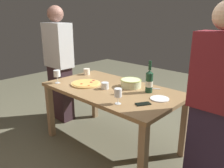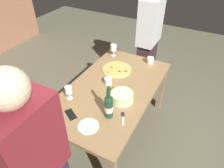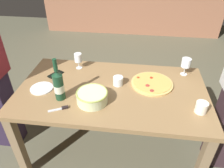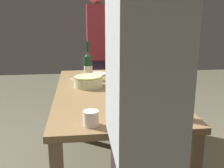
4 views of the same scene
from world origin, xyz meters
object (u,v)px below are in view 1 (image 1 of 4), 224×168
at_px(dining_table, 112,96).
at_px(person_host, 215,105).
at_px(wine_bottle, 149,81).
at_px(wine_glass_near_pizza, 57,74).
at_px(cup_ceramic, 87,72).
at_px(cell_phone, 143,104).
at_px(side_plate, 160,99).
at_px(person_guest_left, 59,65).
at_px(serving_bowl, 131,83).
at_px(pizza_knife, 152,88).
at_px(pizza, 86,83).
at_px(wine_glass_by_bottle, 118,93).
at_px(cup_amber, 105,86).

relative_size(dining_table, person_host, 0.95).
bearing_deg(wine_bottle, wine_glass_near_pizza, 25.65).
xyz_separation_m(cup_ceramic, cell_phone, (-1.24, 0.35, -0.04)).
xyz_separation_m(dining_table, side_plate, (-0.59, -0.08, 0.10)).
bearing_deg(cell_phone, side_plate, 109.04).
distance_m(person_host, person_guest_left, 2.23).
height_order(serving_bowl, cup_ceramic, serving_bowl).
height_order(dining_table, pizza_knife, pizza_knife).
relative_size(pizza, wine_glass_by_bottle, 2.36).
xyz_separation_m(serving_bowl, wine_glass_by_bottle, (-0.24, 0.49, 0.06)).
bearing_deg(dining_table, pizza, 18.56).
bearing_deg(person_host, wine_glass_by_bottle, 22.18).
height_order(side_plate, person_host, person_host).
relative_size(side_plate, cell_phone, 1.33).
bearing_deg(dining_table, cup_ceramic, -16.28).
relative_size(serving_bowl, person_guest_left, 0.15).
bearing_deg(cell_phone, pizza_knife, 143.61).
bearing_deg(cell_phone, serving_bowl, 170.53).
xyz_separation_m(wine_bottle, cup_ceramic, (1.08, -0.02, -0.09)).
bearing_deg(pizza_knife, wine_bottle, 109.31).
height_order(serving_bowl, person_host, person_host).
bearing_deg(cup_ceramic, serving_bowl, 179.07).
bearing_deg(wine_glass_by_bottle, wine_glass_near_pizza, 0.71).
height_order(cup_ceramic, person_guest_left, person_guest_left).
height_order(dining_table, wine_bottle, wine_bottle).
bearing_deg(cup_amber, person_host, -174.62).
bearing_deg(cup_ceramic, person_guest_left, 24.12).
bearing_deg(wine_glass_by_bottle, pizza_knife, -88.09).
bearing_deg(wine_bottle, cup_amber, 29.70).
relative_size(pizza, wine_bottle, 1.04).
bearing_deg(person_host, wine_glass_near_pizza, 9.42).
relative_size(cup_amber, side_plate, 0.46).
xyz_separation_m(cup_ceramic, person_guest_left, (0.41, 0.18, 0.07)).
bearing_deg(cup_amber, pizza, 8.00).
bearing_deg(dining_table, side_plate, -172.77).
relative_size(serving_bowl, cell_phone, 1.72).
relative_size(side_plate, person_guest_left, 0.11).
bearing_deg(wine_glass_near_pizza, wine_glass_by_bottle, -179.29).
distance_m(serving_bowl, cup_ceramic, 0.82).
distance_m(pizza, wine_glass_near_pizza, 0.38).
distance_m(cup_ceramic, pizza_knife, 1.04).
height_order(cup_ceramic, side_plate, cup_ceramic).
height_order(serving_bowl, side_plate, serving_bowl).
relative_size(wine_glass_by_bottle, side_plate, 0.81).
height_order(wine_bottle, person_guest_left, person_guest_left).
bearing_deg(serving_bowl, cup_ceramic, -0.93).
bearing_deg(cup_amber, cup_ceramic, -23.00).
relative_size(pizza, side_plate, 1.90).
xyz_separation_m(wine_bottle, person_guest_left, (1.49, 0.16, -0.02)).
bearing_deg(cup_amber, pizza_knife, -136.05).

